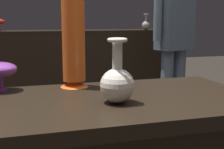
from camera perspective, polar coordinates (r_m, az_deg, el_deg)
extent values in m
cube|color=black|center=(1.22, -0.90, -5.51)|extent=(1.20, 0.64, 0.05)
cube|color=black|center=(3.41, -10.79, -0.75)|extent=(2.60, 0.40, 0.95)
cube|color=black|center=(3.35, -11.07, 7.59)|extent=(2.60, 0.40, 0.04)
sphere|color=silver|center=(1.14, 0.96, -2.06)|extent=(0.13, 0.13, 0.13)
cylinder|color=silver|center=(1.12, 0.98, 3.46)|extent=(0.04, 0.04, 0.11)
torus|color=silver|center=(1.12, 0.99, 6.34)|extent=(0.07, 0.07, 0.01)
cone|color=#E55B1E|center=(1.43, -6.88, -1.65)|extent=(0.13, 0.13, 0.03)
cylinder|color=#E55B1E|center=(1.41, -7.06, 6.53)|extent=(0.10, 0.10, 0.38)
cylinder|color=#7A388E|center=(1.43, -19.69, -2.58)|extent=(0.06, 0.06, 0.01)
cylinder|color=#7A388E|center=(1.42, -19.76, -1.37)|extent=(0.02, 0.02, 0.05)
ellipsoid|color=#7A388E|center=(1.41, -19.90, 0.87)|extent=(0.15, 0.15, 0.06)
sphere|color=gray|center=(3.53, 6.26, 8.92)|extent=(0.09, 0.09, 0.09)
cylinder|color=gray|center=(3.53, 6.28, 10.25)|extent=(0.03, 0.03, 0.08)
torus|color=gray|center=(3.53, 6.30, 10.92)|extent=(0.05, 0.05, 0.01)
cylinder|color=slate|center=(2.91, 12.05, -3.73)|extent=(0.11, 0.11, 0.84)
cylinder|color=slate|center=(2.80, 9.92, -4.17)|extent=(0.11, 0.11, 0.84)
cube|color=slate|center=(2.77, 11.53, 11.39)|extent=(0.36, 0.27, 0.67)
cylinder|color=slate|center=(2.92, 14.36, 11.86)|extent=(0.07, 0.07, 0.57)
cylinder|color=slate|center=(2.64, 8.45, 12.29)|extent=(0.07, 0.07, 0.57)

